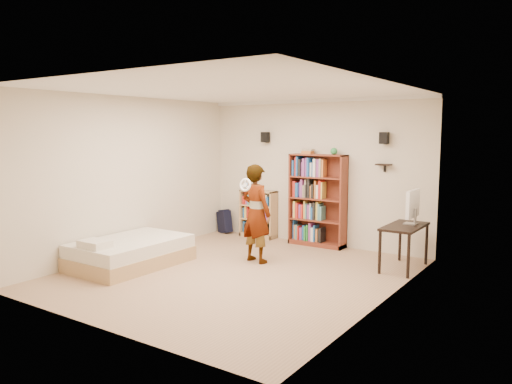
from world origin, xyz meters
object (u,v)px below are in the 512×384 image
tall_bookshelf (317,200)px  person (256,213)px  computer_desk (404,247)px  daybed (131,249)px  low_bookshelf (258,214)px

tall_bookshelf → person: size_ratio=1.07×
tall_bookshelf → computer_desk: tall_bookshelf is taller
computer_desk → person: bearing=-156.5°
computer_desk → daybed: computer_desk is taller
tall_bookshelf → daybed: bearing=-121.6°
low_bookshelf → daybed: 2.97m
computer_desk → daybed: size_ratio=0.56×
tall_bookshelf → low_bookshelf: (-1.32, 0.01, -0.38)m
tall_bookshelf → daybed: tall_bookshelf is taller
person → tall_bookshelf: bearing=-89.2°
low_bookshelf → daybed: bearing=-99.1°
low_bookshelf → daybed: size_ratio=0.53×
daybed → person: bearing=41.1°
tall_bookshelf → computer_desk: 2.02m
tall_bookshelf → daybed: size_ratio=0.95×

